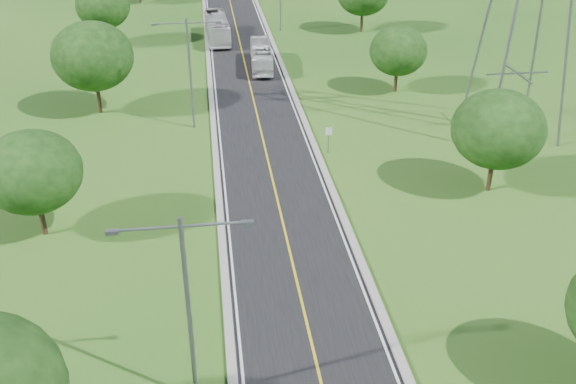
% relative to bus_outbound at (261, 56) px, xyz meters
% --- Properties ---
extents(ground, '(260.00, 260.00, 0.00)m').
position_rel_bus_outbound_xyz_m(ground, '(-1.81, -1.73, -1.43)').
color(ground, '#1E4D15').
rests_on(ground, ground).
extents(road, '(8.00, 150.00, 0.06)m').
position_rel_bus_outbound_xyz_m(road, '(-1.81, 4.27, -1.40)').
color(road, black).
rests_on(road, ground).
extents(curb_left, '(0.50, 150.00, 0.22)m').
position_rel_bus_outbound_xyz_m(curb_left, '(-6.06, 4.27, -1.32)').
color(curb_left, gray).
rests_on(curb_left, ground).
extents(curb_right, '(0.50, 150.00, 0.22)m').
position_rel_bus_outbound_xyz_m(curb_right, '(2.44, 4.27, -1.32)').
color(curb_right, gray).
rests_on(curb_right, ground).
extents(speed_limit_sign, '(0.55, 0.09, 2.40)m').
position_rel_bus_outbound_xyz_m(speed_limit_sign, '(3.39, -23.74, 0.18)').
color(speed_limit_sign, slate).
rests_on(speed_limit_sign, ground).
extents(streetlight_near_left, '(5.90, 0.25, 10.00)m').
position_rel_bus_outbound_xyz_m(streetlight_near_left, '(-7.81, -49.73, 4.52)').
color(streetlight_near_left, slate).
rests_on(streetlight_near_left, ground).
extents(streetlight_mid_left, '(5.90, 0.25, 10.00)m').
position_rel_bus_outbound_xyz_m(streetlight_mid_left, '(-7.81, -16.73, 4.52)').
color(streetlight_mid_left, slate).
rests_on(streetlight_mid_left, ground).
extents(tree_lb, '(6.30, 6.30, 7.33)m').
position_rel_bus_outbound_xyz_m(tree_lb, '(-17.81, -33.73, 3.22)').
color(tree_lb, black).
rests_on(tree_lb, ground).
extents(tree_lc, '(7.56, 7.56, 8.79)m').
position_rel_bus_outbound_xyz_m(tree_lc, '(-16.81, -11.73, 4.15)').
color(tree_lc, black).
rests_on(tree_lc, ground).
extents(tree_ld, '(6.72, 6.72, 7.82)m').
position_rel_bus_outbound_xyz_m(tree_ld, '(-18.81, 12.27, 3.53)').
color(tree_ld, black).
rests_on(tree_ld, ground).
extents(tree_rb, '(6.72, 6.72, 7.82)m').
position_rel_bus_outbound_xyz_m(tree_rb, '(14.19, -31.73, 3.53)').
color(tree_rb, black).
rests_on(tree_rb, ground).
extents(tree_rc, '(5.88, 5.88, 6.84)m').
position_rel_bus_outbound_xyz_m(tree_rc, '(13.19, -9.73, 2.91)').
color(tree_rc, black).
rests_on(tree_rc, ground).
extents(bus_outbound, '(2.88, 9.92, 2.73)m').
position_rel_bus_outbound_xyz_m(bus_outbound, '(0.00, 0.00, 0.00)').
color(bus_outbound, silver).
rests_on(bus_outbound, road).
extents(bus_inbound, '(3.09, 11.51, 3.18)m').
position_rel_bus_outbound_xyz_m(bus_inbound, '(-4.62, 12.62, 0.23)').
color(bus_inbound, silver).
rests_on(bus_inbound, road).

